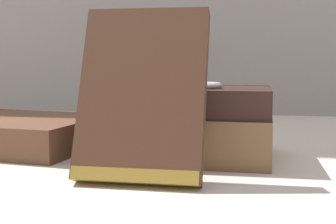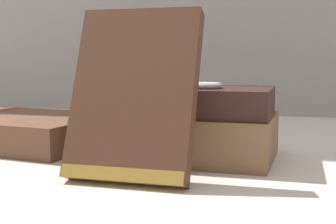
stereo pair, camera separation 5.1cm
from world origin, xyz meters
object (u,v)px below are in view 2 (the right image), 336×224
at_px(book_flat_top, 179,101).
at_px(pocket_watch, 201,85).
at_px(book_flat_bottom, 180,135).
at_px(book_leaning_front, 137,99).
at_px(book_side_left, 28,130).

height_order(book_flat_top, pocket_watch, pocket_watch).
relative_size(book_flat_bottom, pocket_watch, 4.01).
relative_size(book_flat_bottom, book_leaning_front, 1.28).
relative_size(book_side_left, pocket_watch, 4.14).
distance_m(book_leaning_front, pocket_watch, 0.10).
bearing_deg(book_flat_bottom, pocket_watch, -29.15).
height_order(book_flat_bottom, pocket_watch, pocket_watch).
xyz_separation_m(book_flat_bottom, book_flat_top, (0.00, -0.00, 0.04)).
distance_m(book_flat_top, book_side_left, 0.22).
distance_m(book_flat_top, book_leaning_front, 0.11).
xyz_separation_m(book_leaning_front, pocket_watch, (0.04, 0.09, 0.01)).
bearing_deg(book_flat_top, pocket_watch, -22.79).
relative_size(book_flat_bottom, book_side_left, 0.97).
relative_size(book_flat_top, book_side_left, 0.93).
bearing_deg(book_flat_top, book_flat_bottom, 92.10).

